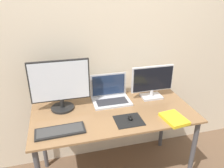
{
  "coord_description": "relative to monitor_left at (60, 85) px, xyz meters",
  "views": [
    {
      "loc": [
        -0.45,
        -1.3,
        1.83
      ],
      "look_at": [
        0.01,
        0.45,
        1.01
      ],
      "focal_mm": 35.0,
      "sensor_mm": 36.0,
      "label": 1
    }
  ],
  "objects": [
    {
      "name": "monitor_right",
      "position": [
        0.9,
        0.0,
        -0.07
      ],
      "size": [
        0.44,
        0.15,
        0.34
      ],
      "color": "silver",
      "rests_on": "desk"
    },
    {
      "name": "keyboard",
      "position": [
        -0.04,
        -0.36,
        -0.24
      ],
      "size": [
        0.39,
        0.17,
        0.02
      ],
      "color": "black",
      "rests_on": "desk"
    },
    {
      "name": "mouse",
      "position": [
        0.55,
        -0.34,
        -0.23
      ],
      "size": [
        0.04,
        0.06,
        0.03
      ],
      "color": "black",
      "rests_on": "mousepad"
    },
    {
      "name": "book",
      "position": [
        0.91,
        -0.44,
        -0.23
      ],
      "size": [
        0.2,
        0.25,
        0.03
      ],
      "color": "yellow",
      "rests_on": "desk"
    },
    {
      "name": "desk",
      "position": [
        0.45,
        -0.18,
        -0.34
      ],
      "size": [
        1.47,
        0.71,
        0.77
      ],
      "color": "olive",
      "rests_on": "ground_plane"
    },
    {
      "name": "monitor_left",
      "position": [
        0.0,
        0.0,
        0.0
      ],
      "size": [
        0.53,
        0.21,
        0.47
      ],
      "color": "black",
      "rests_on": "desk"
    },
    {
      "name": "wall_back",
      "position": [
        0.45,
        0.25,
        0.23
      ],
      "size": [
        7.0,
        0.05,
        2.5
      ],
      "color": "beige",
      "rests_on": "ground_plane"
    },
    {
      "name": "mousepad",
      "position": [
        0.53,
        -0.35,
        -0.24
      ],
      "size": [
        0.24,
        0.2,
        0.0
      ],
      "color": "black",
      "rests_on": "desk"
    },
    {
      "name": "laptop",
      "position": [
        0.47,
        0.05,
        -0.18
      ],
      "size": [
        0.37,
        0.25,
        0.26
      ],
      "color": "silver",
      "rests_on": "desk"
    }
  ]
}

